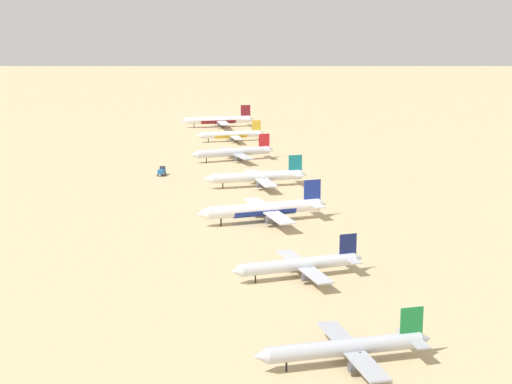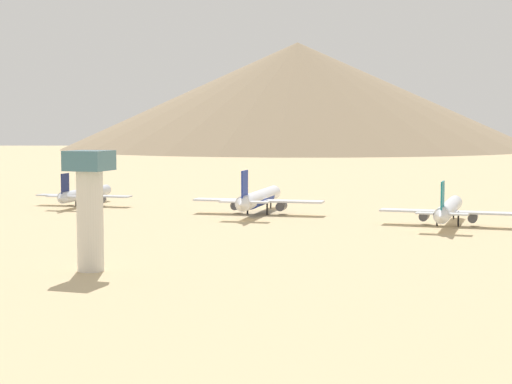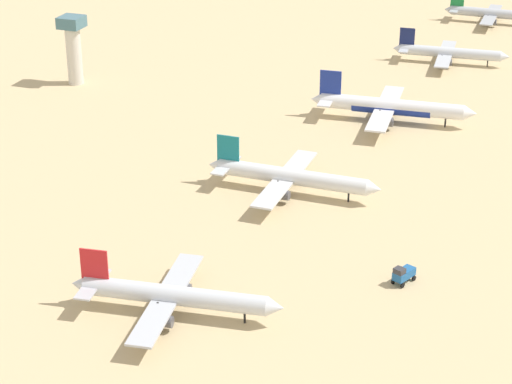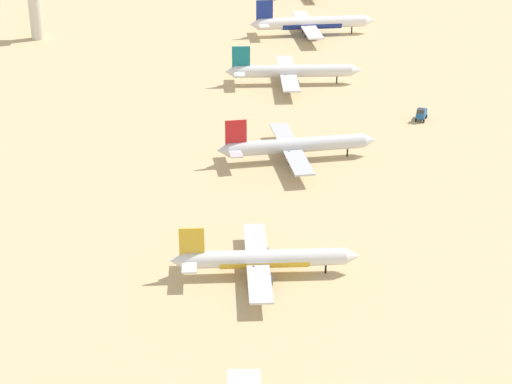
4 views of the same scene
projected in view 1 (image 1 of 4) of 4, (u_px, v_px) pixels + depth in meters
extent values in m
plane|color=tan|center=(255.00, 187.00, 351.28)|extent=(2098.74, 2098.74, 0.00)
cylinder|color=white|center=(218.00, 120.00, 517.08)|extent=(38.85, 5.90, 4.09)
cone|color=white|center=(183.00, 121.00, 512.84)|extent=(3.62, 4.16, 4.00)
cone|color=white|center=(252.00, 119.00, 521.29)|extent=(3.18, 3.81, 3.68)
cube|color=maroon|center=(246.00, 111.00, 519.46)|extent=(5.92, 0.65, 7.53)
cube|color=silver|center=(247.00, 118.00, 520.55)|extent=(4.04, 13.05, 0.39)
cube|color=silver|center=(221.00, 121.00, 517.57)|extent=(7.09, 36.76, 0.48)
cylinder|color=#4C4C54|center=(221.00, 125.00, 511.56)|extent=(4.63, 2.68, 2.47)
cylinder|color=#4C4C54|center=(218.00, 122.00, 523.88)|extent=(4.63, 2.68, 2.47)
cylinder|color=black|center=(194.00, 125.00, 514.66)|extent=(0.47, 0.47, 4.11)
cylinder|color=black|center=(223.00, 124.00, 515.50)|extent=(0.47, 0.47, 4.11)
cylinder|color=black|center=(222.00, 123.00, 520.83)|extent=(0.47, 0.47, 4.11)
cylinder|color=maroon|center=(218.00, 120.00, 517.15)|extent=(21.46, 5.09, 4.09)
cylinder|color=silver|center=(231.00, 134.00, 464.93)|extent=(32.83, 3.55, 3.46)
cone|color=silver|center=(198.00, 136.00, 460.48)|extent=(2.93, 3.40, 3.40)
cone|color=silver|center=(262.00, 133.00, 469.32)|extent=(2.56, 3.12, 3.12)
cube|color=gold|center=(256.00, 126.00, 467.62)|extent=(5.02, 0.33, 6.38)
cube|color=silver|center=(257.00, 133.00, 468.57)|extent=(2.95, 10.95, 0.33)
cube|color=silver|center=(233.00, 135.00, 465.40)|extent=(4.64, 31.01, 0.41)
cylinder|color=#4C4C54|center=(234.00, 139.00, 460.33)|extent=(3.83, 2.11, 2.10)
cylinder|color=#4C4C54|center=(230.00, 136.00, 470.65)|extent=(3.83, 2.11, 2.10)
cylinder|color=black|center=(208.00, 139.00, 462.28)|extent=(0.40, 0.40, 3.48)
cylinder|color=black|center=(236.00, 139.00, 463.71)|extent=(0.40, 0.40, 3.48)
cylinder|color=black|center=(234.00, 137.00, 468.19)|extent=(0.40, 0.40, 3.48)
cylinder|color=gold|center=(231.00, 135.00, 464.98)|extent=(18.06, 3.52, 3.47)
cylinder|color=silver|center=(234.00, 152.00, 408.64)|extent=(36.25, 8.22, 3.81)
cone|color=silver|center=(194.00, 155.00, 401.56)|extent=(3.64, 4.10, 3.73)
cone|color=silver|center=(271.00, 150.00, 415.64)|extent=(3.20, 3.74, 3.43)
cube|color=red|center=(264.00, 141.00, 413.37)|extent=(5.51, 1.03, 7.01)
cube|color=#B6BBC5|center=(265.00, 149.00, 414.48)|extent=(4.66, 12.32, 0.36)
cube|color=#B6BBC5|center=(236.00, 153.00, 409.33)|extent=(9.16, 34.41, 0.45)
cylinder|color=#4C4C54|center=(239.00, 158.00, 403.89)|extent=(4.46, 2.80, 2.30)
cylinder|color=#4C4C54|center=(231.00, 154.00, 414.79)|extent=(4.46, 2.80, 2.30)
cylinder|color=black|center=(206.00, 159.00, 404.20)|extent=(0.44, 0.44, 3.83)
cylinder|color=black|center=(240.00, 157.00, 407.68)|extent=(0.44, 0.44, 3.83)
cylinder|color=black|center=(237.00, 156.00, 412.40)|extent=(0.44, 0.44, 3.83)
cylinder|color=silver|center=(257.00, 177.00, 351.05)|extent=(37.60, 4.33, 3.96)
cone|color=silver|center=(208.00, 179.00, 346.20)|extent=(3.38, 3.92, 3.89)
cone|color=silver|center=(304.00, 174.00, 355.84)|extent=(2.96, 3.60, 3.57)
cube|color=#14727F|center=(295.00, 164.00, 353.93)|extent=(5.74, 0.42, 7.30)
cube|color=silver|center=(297.00, 174.00, 355.01)|extent=(3.46, 12.55, 0.38)
cube|color=silver|center=(260.00, 178.00, 351.57)|extent=(5.56, 35.52, 0.47)
cylinder|color=#4C4C54|center=(262.00, 185.00, 345.76)|extent=(4.41, 2.44, 2.40)
cylinder|color=#4C4C54|center=(255.00, 179.00, 357.61)|extent=(4.41, 2.44, 2.40)
cylinder|color=black|center=(223.00, 184.00, 348.19)|extent=(0.46, 0.46, 3.99)
cylinder|color=black|center=(265.00, 183.00, 349.62)|extent=(0.46, 0.46, 3.99)
cylinder|color=black|center=(261.00, 181.00, 354.75)|extent=(0.46, 0.46, 3.99)
cylinder|color=white|center=(264.00, 209.00, 295.17)|extent=(41.14, 7.37, 4.32)
cone|color=white|center=(202.00, 214.00, 288.13)|extent=(3.94, 4.49, 4.23)
cone|color=white|center=(323.00, 204.00, 302.15)|extent=(3.47, 4.12, 3.89)
cube|color=navy|center=(312.00, 191.00, 299.74)|extent=(6.27, 0.87, 7.96)
cube|color=silver|center=(314.00, 204.00, 300.98)|extent=(4.65, 13.88, 0.41)
cube|color=silver|center=(269.00, 211.00, 295.88)|extent=(8.56, 38.97, 0.51)
cylinder|color=#4C4C54|center=(273.00, 220.00, 289.64)|extent=(4.96, 2.97, 2.61)
cylinder|color=#4C4C54|center=(260.00, 211.00, 302.23)|extent=(4.96, 2.97, 2.61)
cylinder|color=black|center=(221.00, 220.00, 290.83)|extent=(0.50, 0.50, 4.34)
cylinder|color=black|center=(275.00, 217.00, 293.92)|extent=(0.50, 0.50, 4.34)
cylinder|color=black|center=(269.00, 213.00, 299.37)|extent=(0.50, 0.50, 4.34)
cylinder|color=navy|center=(264.00, 210.00, 295.25)|extent=(22.77, 6.00, 4.33)
cylinder|color=silver|center=(299.00, 264.00, 235.80)|extent=(33.76, 6.04, 3.55)
cone|color=silver|center=(236.00, 271.00, 230.02)|extent=(3.24, 3.69, 3.47)
cone|color=silver|center=(358.00, 258.00, 241.51)|extent=(2.84, 3.38, 3.19)
cube|color=#141E51|center=(348.00, 245.00, 239.54)|extent=(5.14, 0.71, 6.53)
cube|color=#B6BBC5|center=(349.00, 258.00, 240.55)|extent=(3.81, 11.39, 0.34)
cube|color=#B6BBC5|center=(304.00, 266.00, 236.37)|extent=(7.01, 31.98, 0.42)
cylinder|color=#4C4C54|center=(309.00, 277.00, 231.25)|extent=(4.07, 2.43, 2.15)
cylinder|color=#4C4C54|center=(294.00, 265.00, 241.59)|extent=(4.07, 2.43, 2.15)
cylinder|color=black|center=(255.00, 277.00, 232.24)|extent=(0.41, 0.41, 3.56)
cylinder|color=black|center=(310.00, 274.00, 234.76)|extent=(0.41, 0.41, 3.56)
cylinder|color=black|center=(303.00, 268.00, 239.24)|extent=(0.41, 0.41, 3.56)
cylinder|color=#B2B7C1|center=(345.00, 347.00, 179.34)|extent=(33.98, 3.61, 3.59)
cone|color=#B2B7C1|center=(260.00, 356.00, 174.77)|extent=(3.02, 3.52, 3.52)
cone|color=#B2B7C1|center=(425.00, 339.00, 183.86)|extent=(2.65, 3.23, 3.23)
cube|color=#197A38|center=(412.00, 322.00, 182.10)|extent=(5.19, 0.33, 6.61)
cube|color=#A4A8B2|center=(413.00, 339.00, 183.08)|extent=(3.03, 11.33, 0.34)
cube|color=#A4A8B2|center=(352.00, 349.00, 179.83)|extent=(4.74, 32.10, 0.42)
cylinder|color=#4C4C54|center=(358.00, 366.00, 174.58)|extent=(3.97, 2.17, 2.17)
cylinder|color=#4C4C54|center=(339.00, 345.00, 185.27)|extent=(3.97, 2.17, 2.17)
cylinder|color=black|center=(286.00, 363.00, 176.63)|extent=(0.42, 0.42, 3.61)
cylinder|color=black|center=(360.00, 360.00, 178.08)|extent=(0.42, 0.42, 3.61)
cylinder|color=black|center=(352.00, 351.00, 182.71)|extent=(0.42, 0.42, 3.61)
cube|color=#1E5999|center=(162.00, 171.00, 374.33)|extent=(4.20, 5.69, 1.70)
cube|color=#333338|center=(163.00, 167.00, 375.66)|extent=(2.62, 2.48, 1.10)
cylinder|color=black|center=(160.00, 173.00, 376.72)|extent=(0.76, 1.15, 1.10)
cylinder|color=black|center=(165.00, 174.00, 376.37)|extent=(0.76, 1.15, 1.10)
cylinder|color=black|center=(158.00, 175.00, 372.92)|extent=(0.76, 1.15, 1.10)
cylinder|color=black|center=(163.00, 175.00, 372.56)|extent=(0.76, 1.15, 1.10)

